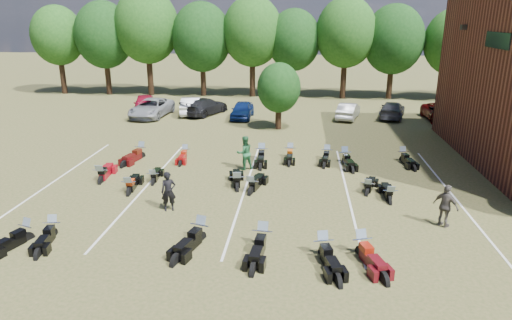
# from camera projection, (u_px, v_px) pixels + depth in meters

# --- Properties ---
(ground) EXTENTS (160.00, 160.00, 0.00)m
(ground) POSITION_uv_depth(u_px,v_px,m) (306.00, 217.00, 19.51)
(ground) COLOR brown
(ground) RESTS_ON ground
(car_0) EXTENTS (2.98, 4.82, 1.53)m
(car_0) POSITION_uv_depth(u_px,v_px,m) (145.00, 104.00, 39.73)
(car_0) COLOR maroon
(car_0) RESTS_ON ground
(car_1) EXTENTS (2.18, 4.62, 1.46)m
(car_1) POSITION_uv_depth(u_px,v_px,m) (191.00, 106.00, 39.17)
(car_1) COLOR silver
(car_1) RESTS_ON ground
(car_2) EXTENTS (2.89, 5.53, 1.48)m
(car_2) POSITION_uv_depth(u_px,v_px,m) (152.00, 108.00, 38.18)
(car_2) COLOR gray
(car_2) RESTS_ON ground
(car_3) EXTENTS (3.83, 5.29, 1.42)m
(car_3) POSITION_uv_depth(u_px,v_px,m) (205.00, 106.00, 39.01)
(car_3) COLOR black
(car_3) RESTS_ON ground
(car_4) EXTENTS (1.73, 4.06, 1.37)m
(car_4) POSITION_uv_depth(u_px,v_px,m) (242.00, 110.00, 37.63)
(car_4) COLOR navy
(car_4) RESTS_ON ground
(car_5) EXTENTS (2.38, 4.22, 1.32)m
(car_5) POSITION_uv_depth(u_px,v_px,m) (348.00, 111.00, 37.47)
(car_5) COLOR #B6B7B2
(car_5) RESTS_ON ground
(car_6) EXTENTS (2.33, 4.90, 1.35)m
(car_6) POSITION_uv_depth(u_px,v_px,m) (441.00, 113.00, 36.74)
(car_6) COLOR #570406
(car_6) RESTS_ON ground
(car_7) EXTENTS (2.97, 4.89, 1.32)m
(car_7) POSITION_uv_depth(u_px,v_px,m) (392.00, 110.00, 37.77)
(car_7) COLOR #3D3E43
(car_7) RESTS_ON ground
(person_black) EXTENTS (0.75, 0.62, 1.77)m
(person_black) POSITION_uv_depth(u_px,v_px,m) (169.00, 191.00, 19.92)
(person_black) COLOR black
(person_black) RESTS_ON ground
(person_green) EXTENTS (1.16, 1.08, 1.91)m
(person_green) POSITION_uv_depth(u_px,v_px,m) (245.00, 153.00, 25.19)
(person_green) COLOR #256338
(person_green) RESTS_ON ground
(person_grey) EXTENTS (1.06, 1.06, 1.81)m
(person_grey) POSITION_uv_depth(u_px,v_px,m) (446.00, 206.00, 18.38)
(person_grey) COLOR #4F4944
(person_grey) RESTS_ON ground
(motorcycle_0) EXTENTS (1.34, 2.32, 1.23)m
(motorcycle_0) POSITION_uv_depth(u_px,v_px,m) (27.00, 240.00, 17.51)
(motorcycle_0) COLOR black
(motorcycle_0) RESTS_ON ground
(motorcycle_1) EXTENTS (1.05, 2.27, 1.22)m
(motorcycle_1) POSITION_uv_depth(u_px,v_px,m) (54.00, 236.00, 17.81)
(motorcycle_1) COLOR black
(motorcycle_1) RESTS_ON ground
(motorcycle_2) EXTENTS (1.45, 2.60, 1.38)m
(motorcycle_2) POSITION_uv_depth(u_px,v_px,m) (200.00, 241.00, 17.48)
(motorcycle_2) COLOR black
(motorcycle_2) RESTS_ON ground
(motorcycle_3) EXTENTS (1.32, 2.52, 1.34)m
(motorcycle_3) POSITION_uv_depth(u_px,v_px,m) (323.00, 257.00, 16.32)
(motorcycle_3) COLOR black
(motorcycle_3) RESTS_ON ground
(motorcycle_4) EXTENTS (1.01, 2.54, 1.38)m
(motorcycle_4) POSITION_uv_depth(u_px,v_px,m) (262.00, 247.00, 16.98)
(motorcycle_4) COLOR black
(motorcycle_4) RESTS_ON ground
(motorcycle_6) EXTENTS (1.48, 2.55, 1.36)m
(motorcycle_6) POSITION_uv_depth(u_px,v_px,m) (361.00, 255.00, 16.42)
(motorcycle_6) COLOR #4E0B10
(motorcycle_6) RESTS_ON ground
(motorcycle_7) EXTENTS (1.04, 2.53, 1.37)m
(motorcycle_7) POSITION_uv_depth(u_px,v_px,m) (101.00, 183.00, 23.47)
(motorcycle_7) COLOR maroon
(motorcycle_7) RESTS_ON ground
(motorcycle_8) EXTENTS (0.97, 2.37, 1.29)m
(motorcycle_8) POSITION_uv_depth(u_px,v_px,m) (129.00, 194.00, 21.97)
(motorcycle_8) COLOR black
(motorcycle_8) RESTS_ON ground
(motorcycle_9) EXTENTS (0.85, 2.09, 1.13)m
(motorcycle_9) POSITION_uv_depth(u_px,v_px,m) (153.00, 184.00, 23.29)
(motorcycle_9) COLOR black
(motorcycle_9) RESTS_ON ground
(motorcycle_10) EXTENTS (1.28, 2.48, 1.32)m
(motorcycle_10) POSITION_uv_depth(u_px,v_px,m) (251.00, 194.00, 22.04)
(motorcycle_10) COLOR black
(motorcycle_10) RESTS_ON ground
(motorcycle_11) EXTENTS (1.17, 2.53, 1.36)m
(motorcycle_11) POSITION_uv_depth(u_px,v_px,m) (237.00, 190.00, 22.52)
(motorcycle_11) COLOR black
(motorcycle_11) RESTS_ON ground
(motorcycle_12) EXTENTS (1.26, 2.21, 1.17)m
(motorcycle_12) POSITION_uv_depth(u_px,v_px,m) (367.00, 195.00, 21.92)
(motorcycle_12) COLOR black
(motorcycle_12) RESTS_ON ground
(motorcycle_13) EXTENTS (0.69, 2.16, 1.21)m
(motorcycle_13) POSITION_uv_depth(u_px,v_px,m) (389.00, 203.00, 20.97)
(motorcycle_13) COLOR black
(motorcycle_13) RESTS_ON ground
(motorcycle_14) EXTENTS (1.34, 2.58, 1.37)m
(motorcycle_14) POSITION_uv_depth(u_px,v_px,m) (141.00, 158.00, 27.48)
(motorcycle_14) COLOR #460A0B
(motorcycle_14) RESTS_ON ground
(motorcycle_15) EXTENTS (0.76, 2.07, 1.14)m
(motorcycle_15) POSITION_uv_depth(u_px,v_px,m) (185.00, 158.00, 27.48)
(motorcycle_15) COLOR maroon
(motorcycle_15) RESTS_ON ground
(motorcycle_16) EXTENTS (0.90, 2.49, 1.37)m
(motorcycle_16) POSITION_uv_depth(u_px,v_px,m) (262.00, 160.00, 27.16)
(motorcycle_16) COLOR black
(motorcycle_16) RESTS_ON ground
(motorcycle_17) EXTENTS (0.72, 2.21, 1.23)m
(motorcycle_17) POSITION_uv_depth(u_px,v_px,m) (290.00, 157.00, 27.55)
(motorcycle_17) COLOR black
(motorcycle_17) RESTS_ON ground
(motorcycle_18) EXTENTS (1.10, 2.44, 1.31)m
(motorcycle_18) POSITION_uv_depth(u_px,v_px,m) (344.00, 163.00, 26.59)
(motorcycle_18) COLOR black
(motorcycle_18) RESTS_ON ground
(motorcycle_19) EXTENTS (0.98, 2.25, 1.21)m
(motorcycle_19) POSITION_uv_depth(u_px,v_px,m) (327.00, 159.00, 27.21)
(motorcycle_19) COLOR black
(motorcycle_19) RESTS_ON ground
(motorcycle_20) EXTENTS (1.10, 2.31, 1.24)m
(motorcycle_20) POSITION_uv_depth(u_px,v_px,m) (402.00, 161.00, 26.80)
(motorcycle_20) COLOR black
(motorcycle_20) RESTS_ON ground
(tree_line) EXTENTS (56.00, 6.00, 9.79)m
(tree_line) POSITION_uv_depth(u_px,v_px,m) (296.00, 34.00, 45.13)
(tree_line) COLOR black
(tree_line) RESTS_ON ground
(young_tree_midfield) EXTENTS (3.20, 3.20, 4.70)m
(young_tree_midfield) POSITION_uv_depth(u_px,v_px,m) (279.00, 88.00, 33.42)
(young_tree_midfield) COLOR black
(young_tree_midfield) RESTS_ON ground
(parking_lines) EXTENTS (20.10, 14.00, 0.01)m
(parking_lines) POSITION_uv_depth(u_px,v_px,m) (245.00, 189.00, 22.63)
(parking_lines) COLOR silver
(parking_lines) RESTS_ON ground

